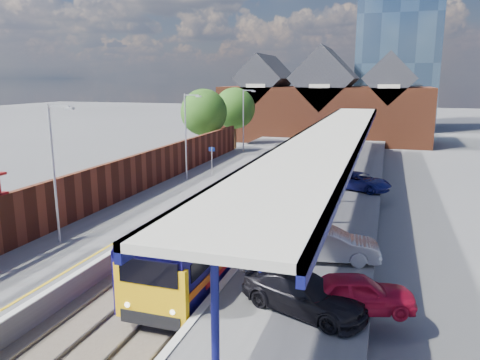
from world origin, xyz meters
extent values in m
plane|color=#5B5B5E|center=(0.00, 30.00, 0.00)|extent=(240.00, 240.00, 0.00)
cube|color=#473D33|center=(0.00, 20.00, 0.03)|extent=(6.00, 76.00, 0.06)
cube|color=slate|center=(-2.22, 20.00, 0.12)|extent=(0.07, 76.00, 0.14)
cube|color=slate|center=(-0.78, 20.00, 0.12)|extent=(0.07, 76.00, 0.14)
cube|color=slate|center=(0.78, 20.00, 0.12)|extent=(0.07, 76.00, 0.14)
cube|color=slate|center=(2.22, 20.00, 0.12)|extent=(0.07, 76.00, 0.14)
cube|color=#565659|center=(-5.50, 20.00, 0.50)|extent=(5.00, 76.00, 1.00)
cube|color=#565659|center=(6.00, 20.00, 0.50)|extent=(6.00, 76.00, 1.00)
cube|color=silver|center=(-3.15, 20.00, 1.02)|extent=(0.30, 76.00, 0.05)
cube|color=silver|center=(3.15, 20.00, 1.02)|extent=(0.30, 76.00, 0.05)
cube|color=yellow|center=(-3.75, 20.00, 1.01)|extent=(0.14, 76.00, 0.01)
cube|color=#120D60|center=(1.50, 8.75, 1.90)|extent=(3.04, 16.04, 2.50)
cube|color=#120D60|center=(1.50, 8.75, 3.15)|extent=(3.04, 16.04, 0.60)
cube|color=#120D60|center=(1.50, 25.35, 1.90)|extent=(3.04, 16.04, 2.50)
cube|color=#120D60|center=(1.50, 25.35, 3.15)|extent=(3.04, 16.04, 0.60)
cube|color=#120D60|center=(1.50, 41.95, 1.90)|extent=(3.04, 16.04, 2.50)
cube|color=#120D60|center=(1.50, 41.95, 3.15)|extent=(3.04, 16.04, 0.60)
cube|color=#120D60|center=(1.50, 58.55, 1.90)|extent=(3.04, 16.04, 2.50)
cube|color=#120D60|center=(1.50, 58.55, 3.15)|extent=(3.04, 16.04, 0.60)
cube|color=black|center=(0.08, 33.65, 2.35)|extent=(0.04, 60.54, 0.70)
cube|color=#F35F0F|center=(0.07, 33.65, 1.55)|extent=(0.03, 55.27, 0.30)
cube|color=red|center=(0.06, 33.65, 1.30)|extent=(0.03, 55.27, 0.30)
cube|color=#F2B20C|center=(1.50, 0.83, 1.70)|extent=(2.82, 0.34, 2.10)
cube|color=black|center=(1.50, 0.73, 2.55)|extent=(2.30, 0.19, 0.90)
cube|color=black|center=(1.50, 3.15, 0.30)|extent=(2.00, 2.40, 0.60)
cube|color=black|center=(1.50, 64.15, 0.30)|extent=(2.00, 2.40, 0.60)
cylinder|color=#0D0F50|center=(5.00, -2.00, 3.10)|extent=(0.24, 0.24, 4.20)
cylinder|color=#0D0F50|center=(5.00, 3.00, 3.10)|extent=(0.24, 0.24, 4.20)
cylinder|color=#0D0F50|center=(5.00, 8.00, 3.10)|extent=(0.24, 0.24, 4.20)
cylinder|color=#0D0F50|center=(5.00, 13.00, 3.10)|extent=(0.24, 0.24, 4.20)
cylinder|color=#0D0F50|center=(5.00, 18.00, 3.10)|extent=(0.24, 0.24, 4.20)
cylinder|color=#0D0F50|center=(5.00, 23.00, 3.10)|extent=(0.24, 0.24, 4.20)
cylinder|color=#0D0F50|center=(5.00, 28.00, 3.10)|extent=(0.24, 0.24, 4.20)
cylinder|color=#0D0F50|center=(5.00, 33.00, 3.10)|extent=(0.24, 0.24, 4.20)
cylinder|color=#0D0F50|center=(5.00, 38.00, 3.10)|extent=(0.24, 0.24, 4.20)
cylinder|color=#0D0F50|center=(5.00, 43.00, 3.10)|extent=(0.24, 0.24, 4.20)
cube|color=beige|center=(5.50, 22.00, 5.35)|extent=(4.50, 52.00, 0.25)
cube|color=#0D0F50|center=(3.35, 22.00, 5.20)|extent=(0.20, 52.00, 0.55)
cube|color=#0D0F50|center=(7.65, 22.00, 5.20)|extent=(0.20, 52.00, 0.55)
cylinder|color=#A5A8AA|center=(-6.50, 6.00, 4.50)|extent=(0.12, 0.12, 7.00)
cube|color=#A5A8AA|center=(-5.90, 6.00, 7.90)|extent=(1.20, 0.08, 0.08)
cube|color=#A5A8AA|center=(-5.30, 6.00, 7.80)|extent=(0.45, 0.18, 0.12)
cylinder|color=#A5A8AA|center=(-6.50, 22.00, 4.50)|extent=(0.12, 0.12, 7.00)
cube|color=#A5A8AA|center=(-5.90, 22.00, 7.90)|extent=(1.20, 0.08, 0.08)
cube|color=#A5A8AA|center=(-5.30, 22.00, 7.80)|extent=(0.45, 0.18, 0.12)
cylinder|color=#A5A8AA|center=(-6.50, 38.00, 4.50)|extent=(0.12, 0.12, 7.00)
cube|color=#A5A8AA|center=(-5.90, 38.00, 7.90)|extent=(1.20, 0.08, 0.08)
cube|color=#A5A8AA|center=(-5.30, 38.00, 7.80)|extent=(0.45, 0.18, 0.12)
cylinder|color=#A5A8AA|center=(-5.00, 24.00, 2.25)|extent=(0.08, 0.08, 2.50)
cube|color=#0C194C|center=(-5.00, 24.00, 3.30)|extent=(0.55, 0.06, 0.35)
cube|color=brown|center=(-8.10, 14.00, 2.40)|extent=(0.35, 50.00, 2.80)
cube|color=brown|center=(0.00, 58.00, 4.00)|extent=(30.00, 12.00, 8.00)
cube|color=#232328|center=(-9.00, 58.00, 9.20)|extent=(7.13, 12.00, 7.13)
cube|color=#232328|center=(0.00, 58.00, 9.20)|extent=(9.16, 12.00, 9.16)
cube|color=#232328|center=(9.00, 58.00, 9.20)|extent=(7.13, 12.00, 7.13)
cube|color=beige|center=(-9.00, 51.95, 8.20)|extent=(2.80, 0.15, 0.50)
cube|color=beige|center=(0.00, 51.95, 8.20)|extent=(2.80, 0.15, 0.50)
cube|color=beige|center=(9.00, 51.95, 8.20)|extent=(2.80, 0.15, 0.50)
cube|color=#47617B|center=(10.00, 80.00, 20.00)|extent=(14.00, 14.00, 40.00)
cylinder|color=#382314|center=(-10.50, 36.00, 2.00)|extent=(0.44, 0.44, 4.00)
sphere|color=#1E4312|center=(-10.50, 36.00, 5.50)|extent=(5.20, 5.20, 5.20)
sphere|color=#1E4312|center=(-9.70, 35.50, 4.80)|extent=(3.20, 3.20, 3.20)
cylinder|color=#382314|center=(-9.50, 44.00, 2.00)|extent=(0.44, 0.44, 4.00)
sphere|color=#1E4312|center=(-9.50, 44.00, 5.50)|extent=(5.20, 5.20, 5.20)
sphere|color=#1E4312|center=(-8.70, 43.50, 4.80)|extent=(3.20, 3.20, 3.20)
imported|color=#AF0E2C|center=(8.50, 3.09, 1.70)|extent=(4.40, 2.79, 1.40)
imported|color=silver|center=(6.89, 7.64, 1.77)|extent=(4.84, 2.30, 1.53)
imported|color=black|center=(6.67, 2.54, 1.68)|extent=(5.09, 3.53, 1.37)
imported|color=navy|center=(7.40, 22.43, 1.65)|extent=(5.18, 3.77, 1.31)
camera|label=1|loc=(9.15, -12.90, 9.19)|focal=35.00mm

